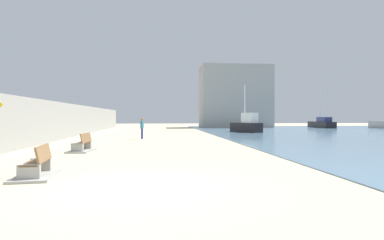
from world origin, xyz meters
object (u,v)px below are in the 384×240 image
Objects in this scene: bench_near at (36,169)px; boat_far_left at (247,125)px; person_walking at (142,127)px; bench_far at (82,147)px; boat_distant at (322,123)px.

bench_near is 0.40× the size of boat_far_left.
person_walking is 15.12m from boat_far_left.
bench_far is 45.24m from boat_distant.
person_walking is at bearing 81.94° from bench_near.
boat_distant reaches higher than bench_far.
bench_near is 7.28m from bench_far.
boat_distant is (16.67, 14.04, -0.17)m from boat_far_left.
bench_far is 9.67m from person_walking.
boat_far_left is at bearing -139.90° from boat_distant.
bench_near is 1.01× the size of bench_far.
boat_distant is at bearing 52.76° from bench_near.
person_walking is at bearing 73.94° from bench_far.
boat_far_left is (14.27, 18.96, 0.65)m from bench_far.
boat_far_left is 21.79m from boat_distant.
bench_far is at bearing 92.56° from bench_near.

